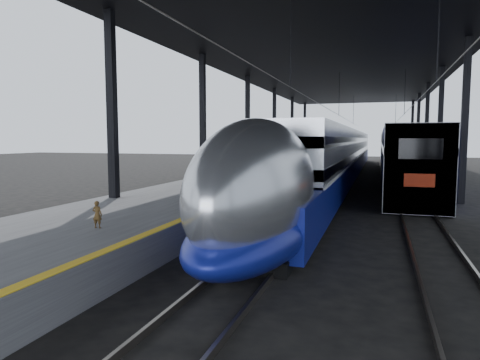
% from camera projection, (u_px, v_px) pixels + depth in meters
% --- Properties ---
extents(ground, '(160.00, 160.00, 0.00)m').
position_uv_depth(ground, '(186.00, 262.00, 12.38)').
color(ground, black).
rests_on(ground, ground).
extents(platform, '(6.00, 80.00, 1.00)m').
position_uv_depth(platform, '(257.00, 179.00, 32.34)').
color(platform, '#4C4C4F').
rests_on(platform, ground).
extents(yellow_strip, '(0.30, 80.00, 0.01)m').
position_uv_depth(yellow_strip, '(294.00, 174.00, 31.43)').
color(yellow_strip, gold).
rests_on(yellow_strip, platform).
extents(rails, '(6.52, 80.00, 0.16)m').
position_uv_depth(rails, '(367.00, 189.00, 29.92)').
color(rails, slate).
rests_on(rails, ground).
extents(canopy, '(18.00, 75.00, 9.47)m').
position_uv_depth(canopy, '(332.00, 59.00, 29.85)').
color(canopy, black).
rests_on(canopy, ground).
extents(tgv_train, '(2.99, 65.20, 4.29)m').
position_uv_depth(tgv_train, '(341.00, 156.00, 38.22)').
color(tgv_train, '#B7BABF').
rests_on(tgv_train, ground).
extents(second_train, '(3.12, 56.05, 4.30)m').
position_uv_depth(second_train, '(397.00, 152.00, 45.16)').
color(second_train, navy).
rests_on(second_train, ground).
extents(child, '(0.31, 0.22, 0.80)m').
position_uv_depth(child, '(97.00, 214.00, 12.32)').
color(child, '#50391A').
rests_on(child, platform).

